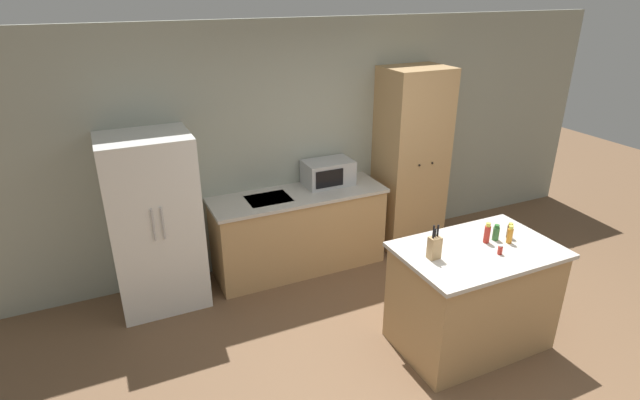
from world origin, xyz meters
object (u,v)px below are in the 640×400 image
Objects in this scene: microwave at (328,173)px; knife_block at (434,247)px; spice_bottle_pale_salt at (510,231)px; refrigerator at (155,223)px; pantry_cabinet at (411,160)px; spice_bottle_tall_dark at (496,233)px; spice_bottle_green_herb at (500,250)px; spice_bottle_short_red at (510,235)px; spice_bottle_amber_oil at (487,233)px.

knife_block reaches higher than microwave.
knife_block is 0.79m from spice_bottle_pale_salt.
microwave is 2.02m from spice_bottle_pale_salt.
pantry_cabinet is at bearing 0.78° from refrigerator.
spice_bottle_tall_dark is (0.65, 0.03, -0.03)m from knife_block.
spice_bottle_pale_salt is (-0.21, -1.77, -0.05)m from pantry_cabinet.
microwave is 2.10m from spice_bottle_green_herb.
spice_bottle_green_herb is (-0.14, -0.20, -0.03)m from spice_bottle_tall_dark.
knife_block is at bearing 175.48° from spice_bottle_short_red.
knife_block is (-0.99, -1.78, -0.02)m from pantry_cabinet.
refrigerator reaches higher than microwave.
refrigerator is 0.81× the size of pantry_cabinet.
spice_bottle_green_herb is at bearing -18.31° from knife_block.
knife_block is at bearing -119.17° from pantry_cabinet.
spice_bottle_pale_salt is at bearing 33.66° from spice_bottle_green_herb.
refrigerator is 2.56m from knife_block.
pantry_cabinet is at bearing -5.07° from microwave.
refrigerator is 10.93× the size of spice_bottle_short_red.
spice_bottle_tall_dark is at bearing -100.95° from pantry_cabinet.
spice_bottle_amber_oil reaches higher than spice_bottle_tall_dark.
spice_bottle_amber_oil reaches higher than spice_bottle_short_red.
spice_bottle_short_red is 1.13× the size of spice_bottle_pale_salt.
knife_block is at bearing 161.69° from spice_bottle_green_herb.
spice_bottle_pale_salt is (0.23, -0.02, -0.02)m from spice_bottle_amber_oil.
microwave is 1.92m from spice_bottle_amber_oil.
refrigerator is 3.17m from spice_bottle_pale_salt.
pantry_cabinet is 1.01m from microwave.
spice_bottle_short_red reaches higher than spice_bottle_pale_salt.
spice_bottle_tall_dark is at bearing -34.03° from refrigerator.
spice_bottle_short_red is (-0.27, -1.83, -0.04)m from pantry_cabinet.
knife_block is (0.02, -1.87, 0.01)m from microwave.
pantry_cabinet reaches higher than spice_bottle_green_herb.
spice_bottle_tall_dark is 1.01× the size of spice_bottle_pale_salt.
microwave is at bearing 104.57° from spice_bottle_green_herb.
spice_bottle_tall_dark is at bearing 126.09° from spice_bottle_short_red.
pantry_cabinet is 11.70× the size of spice_bottle_amber_oil.
knife_block reaches higher than spice_bottle_short_red.
refrigerator is at bearing -179.22° from pantry_cabinet.
spice_bottle_short_red is at bearing -34.71° from refrigerator.
spice_bottle_short_red is 0.87× the size of spice_bottle_amber_oil.
refrigerator reaches higher than spice_bottle_short_red.
pantry_cabinet is 1.85m from spice_bottle_short_red.
refrigerator reaches higher than spice_bottle_pale_salt.
spice_bottle_pale_salt is (2.66, -1.73, 0.15)m from refrigerator.
spice_bottle_pale_salt is at bearing -4.32° from spice_bottle_amber_oil.
pantry_cabinet reaches higher than spice_bottle_tall_dark.
spice_bottle_green_herb is 0.33m from spice_bottle_pale_salt.
microwave is (1.86, 0.13, 0.17)m from refrigerator.
refrigerator is at bearing -176.05° from microwave.
spice_bottle_tall_dark is (-0.34, -1.74, -0.05)m from pantry_cabinet.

